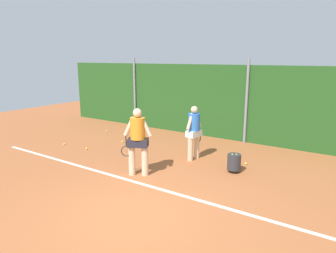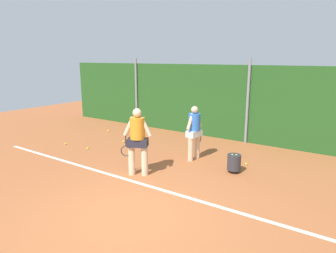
% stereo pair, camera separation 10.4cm
% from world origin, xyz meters
% --- Properties ---
extents(ground_plane, '(27.17, 27.17, 0.00)m').
position_xyz_m(ground_plane, '(0.00, 1.90, 0.00)').
color(ground_plane, '#A85B33').
extents(hedge_fence_backdrop, '(17.66, 0.25, 2.75)m').
position_xyz_m(hedge_fence_backdrop, '(0.00, 6.45, 1.38)').
color(hedge_fence_backdrop, '#23511E').
rests_on(hedge_fence_backdrop, ground_plane).
extents(fence_post_left, '(0.10, 0.10, 2.98)m').
position_xyz_m(fence_post_left, '(-5.09, 6.27, 1.49)').
color(fence_post_left, gray).
rests_on(fence_post_left, ground_plane).
extents(fence_post_center, '(0.10, 0.10, 2.98)m').
position_xyz_m(fence_post_center, '(0.00, 6.27, 1.49)').
color(fence_post_center, gray).
rests_on(fence_post_center, ground_plane).
extents(court_baseline_paint, '(12.91, 0.10, 0.01)m').
position_xyz_m(court_baseline_paint, '(0.00, 1.30, 0.00)').
color(court_baseline_paint, white).
rests_on(court_baseline_paint, ground_plane).
extents(player_foreground_near, '(0.71, 0.52, 1.77)m').
position_xyz_m(player_foreground_near, '(-1.22, 1.72, 0.99)').
color(player_foreground_near, beige).
rests_on(player_foreground_near, ground_plane).
extents(player_midcourt, '(0.35, 0.77, 1.63)m').
position_xyz_m(player_midcourt, '(-0.63, 3.62, 0.91)').
color(player_midcourt, beige).
rests_on(player_midcourt, ground_plane).
extents(ball_hopper, '(0.36, 0.36, 0.51)m').
position_xyz_m(ball_hopper, '(0.79, 3.28, 0.29)').
color(ball_hopper, '#2D2D33').
rests_on(ball_hopper, ground_plane).
extents(tennis_ball_0, '(0.07, 0.07, 0.07)m').
position_xyz_m(tennis_ball_0, '(-5.14, 2.43, 0.03)').
color(tennis_ball_0, '#CCDB33').
rests_on(tennis_ball_0, ground_plane).
extents(tennis_ball_2, '(0.07, 0.07, 0.07)m').
position_xyz_m(tennis_ball_2, '(0.86, 4.03, 0.03)').
color(tennis_ball_2, '#CCDB33').
rests_on(tennis_ball_2, ground_plane).
extents(tennis_ball_4, '(0.07, 0.07, 0.07)m').
position_xyz_m(tennis_ball_4, '(-4.07, 2.49, 0.03)').
color(tennis_ball_4, '#CCDB33').
rests_on(tennis_ball_4, ground_plane).
extents(tennis_ball_5, '(0.07, 0.07, 0.07)m').
position_xyz_m(tennis_ball_5, '(-3.67, 3.80, 0.03)').
color(tennis_ball_5, '#CCDB33').
rests_on(tennis_ball_5, ground_plane).
extents(tennis_ball_6, '(0.07, 0.07, 0.07)m').
position_xyz_m(tennis_ball_6, '(-5.30, 4.67, 0.03)').
color(tennis_ball_6, '#CCDB33').
rests_on(tennis_ball_6, ground_plane).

